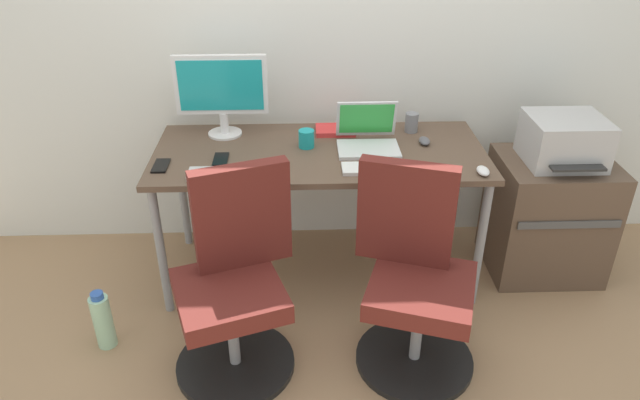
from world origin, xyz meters
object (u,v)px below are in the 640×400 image
object	(u,v)px
office_chair_right	(414,280)
printer	(564,140)
side_cabinet	(547,216)
coffee_mug	(306,139)
desktop_monitor	(221,90)
office_chair_left	(235,285)
open_laptop	(368,137)
water_bottle_on_floor	(103,321)

from	to	relation	value
office_chair_right	printer	size ratio (longest dim) A/B	2.35
side_cabinet	coffee_mug	xyz separation A→B (m)	(-1.32, 0.05, 0.46)
printer	desktop_monitor	xyz separation A→B (m)	(-1.75, 0.23, 0.21)
office_chair_left	coffee_mug	bearing A→B (deg)	65.40
printer	coffee_mug	xyz separation A→B (m)	(-1.32, 0.05, 0.01)
office_chair_right	open_laptop	world-z (taller)	open_laptop
office_chair_right	desktop_monitor	distance (m)	1.39
open_laptop	coffee_mug	distance (m)	0.31
desktop_monitor	office_chair_left	bearing A→B (deg)	-82.99
water_bottle_on_floor	coffee_mug	xyz separation A→B (m)	(0.98, 0.61, 0.65)
office_chair_right	desktop_monitor	world-z (taller)	desktop_monitor
open_laptop	coffee_mug	xyz separation A→B (m)	(-0.31, 0.00, -0.01)
desktop_monitor	coffee_mug	world-z (taller)	desktop_monitor
office_chair_left	printer	distance (m)	1.81
side_cabinet	coffee_mug	size ratio (longest dim) A/B	7.24
water_bottle_on_floor	printer	bearing A→B (deg)	13.68
side_cabinet	coffee_mug	distance (m)	1.40
open_laptop	water_bottle_on_floor	bearing A→B (deg)	-154.91
coffee_mug	desktop_monitor	bearing A→B (deg)	157.70
printer	office_chair_right	bearing A→B (deg)	-142.32
side_cabinet	desktop_monitor	size ratio (longest dim) A/B	1.39
side_cabinet	open_laptop	bearing A→B (deg)	177.50
side_cabinet	desktop_monitor	world-z (taller)	desktop_monitor
coffee_mug	office_chair_right	bearing A→B (deg)	-57.21
side_cabinet	open_laptop	distance (m)	1.11
water_bottle_on_floor	desktop_monitor	bearing A→B (deg)	55.46
printer	water_bottle_on_floor	bearing A→B (deg)	-166.32
water_bottle_on_floor	coffee_mug	bearing A→B (deg)	31.85
side_cabinet	coffee_mug	bearing A→B (deg)	177.98
office_chair_right	water_bottle_on_floor	xyz separation A→B (m)	(-1.43, 0.11, -0.28)
desktop_monitor	coffee_mug	distance (m)	0.51
office_chair_right	coffee_mug	distance (m)	0.92
office_chair_left	printer	size ratio (longest dim) A/B	2.35
printer	water_bottle_on_floor	size ratio (longest dim) A/B	1.29
water_bottle_on_floor	open_laptop	bearing A→B (deg)	25.09
office_chair_left	desktop_monitor	distance (m)	1.07
open_laptop	side_cabinet	bearing A→B (deg)	-2.50
water_bottle_on_floor	office_chair_right	bearing A→B (deg)	-4.22
side_cabinet	office_chair_right	bearing A→B (deg)	-142.28
side_cabinet	printer	xyz separation A→B (m)	(0.00, -0.00, 0.45)
office_chair_right	open_laptop	bearing A→B (deg)	101.58
coffee_mug	printer	bearing A→B (deg)	-2.06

